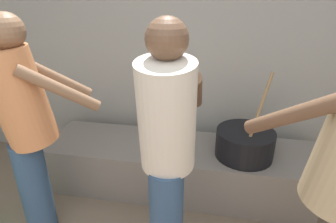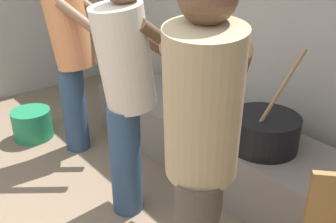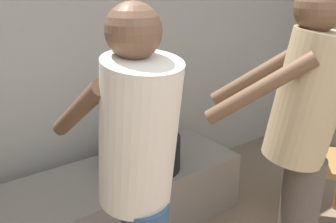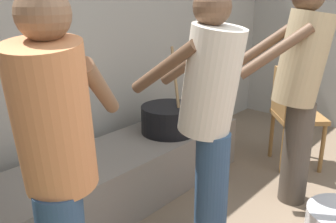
% 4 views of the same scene
% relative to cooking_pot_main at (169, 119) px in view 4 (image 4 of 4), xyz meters
% --- Properties ---
extents(block_enclosure_rear, '(5.59, 0.20, 2.12)m').
position_rel_cooking_pot_main_xyz_m(block_enclosure_rear, '(-0.40, 0.57, 0.53)').
color(block_enclosure_rear, '#9E998E').
rests_on(block_enclosure_rear, ground_plane).
extents(hearth_ledge, '(2.32, 0.60, 0.42)m').
position_rel_cooking_pot_main_xyz_m(hearth_ledge, '(-0.52, 0.05, -0.32)').
color(hearth_ledge, slate).
rests_on(hearth_ledge, ground_plane).
extents(cooking_pot_main, '(0.45, 0.45, 0.67)m').
position_rel_cooking_pot_main_xyz_m(cooking_pot_main, '(0.00, 0.00, 0.00)').
color(cooking_pot_main, black).
rests_on(cooking_pot_main, hearth_ledge).
extents(cook_in_tan_shirt, '(0.68, 0.71, 1.59)m').
position_rel_cooking_pot_main_xyz_m(cook_in_tan_shirt, '(0.33, -0.90, 0.38)').
color(cook_in_tan_shirt, '#4C4238').
rests_on(cook_in_tan_shirt, ground_plane).
extents(cook_in_cream_shirt, '(0.36, 0.66, 1.54)m').
position_rel_cooking_pot_main_xyz_m(cook_in_cream_shirt, '(-0.49, -0.71, 0.34)').
color(cook_in_cream_shirt, navy).
rests_on(cook_in_cream_shirt, ground_plane).
extents(cook_in_orange_shirt, '(0.71, 0.64, 1.54)m').
position_rel_cooking_pot_main_xyz_m(cook_in_orange_shirt, '(-1.41, -0.61, 0.34)').
color(cook_in_orange_shirt, navy).
rests_on(cook_in_orange_shirt, ground_plane).
extents(chair_brown_wood, '(0.56, 0.56, 0.88)m').
position_rel_cooking_pot_main_xyz_m(chair_brown_wood, '(0.91, -0.65, -0.04)').
color(chair_brown_wood, olive).
rests_on(chair_brown_wood, ground_plane).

